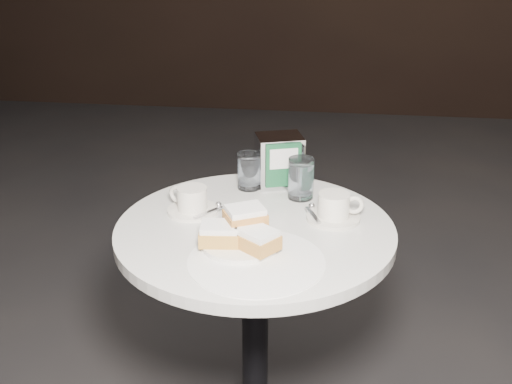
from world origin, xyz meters
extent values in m
cylinder|color=black|center=(0.00, 0.00, 0.36)|extent=(0.07, 0.07, 0.70)
cylinder|color=white|center=(0.00, 0.00, 0.73)|extent=(0.70, 0.70, 0.03)
cylinder|color=white|center=(0.03, -0.17, 0.75)|extent=(0.38, 0.38, 0.00)
cylinder|color=white|center=(-0.02, -0.11, 0.75)|extent=(0.22, 0.22, 0.01)
cube|color=gold|center=(-0.07, -0.12, 0.78)|extent=(0.10, 0.08, 0.03)
cube|color=white|center=(-0.07, -0.12, 0.80)|extent=(0.09, 0.07, 0.01)
cube|color=#C6893C|center=(0.02, -0.13, 0.78)|extent=(0.12, 0.11, 0.03)
cube|color=white|center=(0.02, -0.13, 0.80)|extent=(0.11, 0.10, 0.01)
cube|color=#CE883F|center=(-0.01, -0.08, 0.80)|extent=(0.11, 0.11, 0.03)
cube|color=white|center=(-0.01, -0.08, 0.83)|extent=(0.11, 0.10, 0.01)
cylinder|color=white|center=(-0.17, 0.06, 0.75)|extent=(0.18, 0.18, 0.01)
cylinder|color=white|center=(-0.17, 0.06, 0.78)|extent=(0.10, 0.10, 0.06)
cylinder|color=#8B6A4B|center=(-0.17, 0.06, 0.81)|extent=(0.09, 0.09, 0.00)
torus|color=beige|center=(-0.22, 0.08, 0.78)|extent=(0.05, 0.03, 0.05)
cube|color=silver|center=(-0.13, 0.04, 0.76)|extent=(0.07, 0.08, 0.00)
sphere|color=silver|center=(-0.11, 0.08, 0.76)|extent=(0.02, 0.02, 0.02)
cylinder|color=silver|center=(0.19, 0.06, 0.75)|extent=(0.15, 0.15, 0.01)
cylinder|color=white|center=(0.19, 0.06, 0.79)|extent=(0.09, 0.09, 0.06)
cylinder|color=#946E50|center=(0.19, 0.06, 0.81)|extent=(0.08, 0.08, 0.00)
torus|color=silver|center=(0.24, 0.07, 0.79)|extent=(0.05, 0.02, 0.05)
cube|color=silver|center=(0.14, 0.06, 0.76)|extent=(0.05, 0.09, 0.00)
sphere|color=silver|center=(0.14, 0.11, 0.76)|extent=(0.02, 0.02, 0.02)
cylinder|color=silver|center=(-0.05, 0.24, 0.80)|extent=(0.08, 0.08, 0.10)
cylinder|color=white|center=(-0.05, 0.24, 0.79)|extent=(0.07, 0.07, 0.09)
cylinder|color=white|center=(0.10, 0.19, 0.80)|extent=(0.09, 0.09, 0.11)
cylinder|color=white|center=(0.10, 0.19, 0.80)|extent=(0.08, 0.08, 0.10)
cube|color=silver|center=(0.03, 0.28, 0.82)|extent=(0.15, 0.13, 0.15)
cube|color=#175330|center=(0.05, 0.22, 0.82)|extent=(0.10, 0.03, 0.13)
cube|color=white|center=(0.05, 0.22, 0.84)|extent=(0.08, 0.03, 0.06)
camera|label=1|loc=(0.18, -1.42, 1.47)|focal=45.00mm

